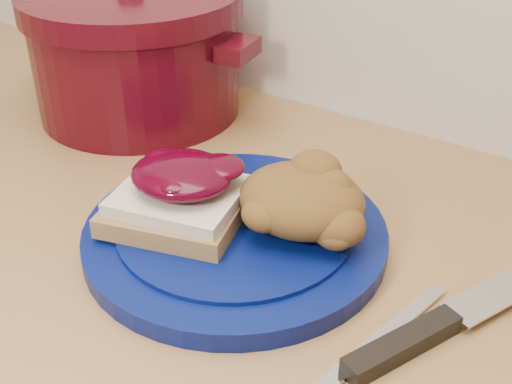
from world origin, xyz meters
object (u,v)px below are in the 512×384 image
Objects in this scene: butter_knife at (383,337)px; dutch_oven at (136,52)px; plate at (235,235)px; pepper_grinder at (55,37)px; chef_knife at (439,325)px.

butter_knife is 0.50m from dutch_oven.
plate is 2.04× the size of pepper_grinder.
plate is 0.17m from butter_knife.
plate is at bearing 110.96° from chef_knife.
dutch_oven is 2.39× the size of pepper_grinder.
plate is 0.47m from pepper_grinder.
pepper_grinder reaches higher than butter_knife.
butter_knife is (0.17, -0.04, -0.01)m from plate.
chef_knife is 0.67m from pepper_grinder.
butter_knife is at bearing 157.09° from chef_knife.
pepper_grinder reaches higher than chef_knife.
butter_knife is 1.18× the size of pepper_grinder.
plate reaches higher than butter_knife.
pepper_grinder is at bearing 97.25° from chef_knife.
dutch_oven reaches higher than pepper_grinder.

